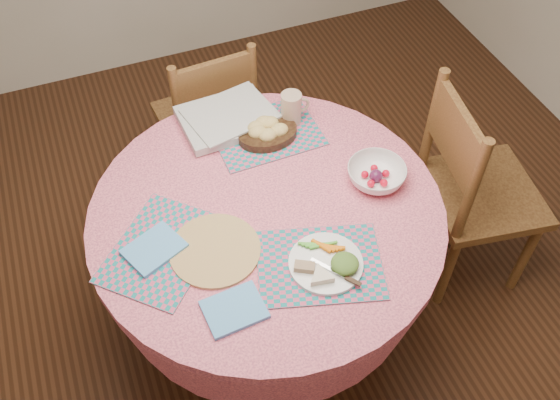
{
  "coord_description": "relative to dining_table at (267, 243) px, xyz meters",
  "views": [
    {
      "loc": [
        -0.46,
        -1.29,
        2.41
      ],
      "look_at": [
        0.05,
        0.0,
        0.78
      ],
      "focal_mm": 40.0,
      "sensor_mm": 36.0,
      "label": 1
    }
  ],
  "objects": [
    {
      "name": "chair_right",
      "position": [
        0.88,
        -0.02,
        -0.04
      ],
      "size": [
        0.5,
        0.52,
        0.99
      ],
      "rotation": [
        0.0,
        0.0,
        1.41
      ],
      "color": "brown",
      "rests_on": "ground"
    },
    {
      "name": "napkin_near",
      "position": [
        -0.23,
        -0.34,
        0.2
      ],
      "size": [
        0.19,
        0.15,
        0.01
      ],
      "primitive_type": "cube",
      "rotation": [
        0.0,
        0.0,
        0.07
      ],
      "color": "#579EE1",
      "rests_on": "dining_table"
    },
    {
      "name": "dining_table",
      "position": [
        0.0,
        0.0,
        0.0
      ],
      "size": [
        1.24,
        1.24,
        0.75
      ],
      "color": "pink",
      "rests_on": "ground"
    },
    {
      "name": "ground",
      "position": [
        0.0,
        0.0,
        -0.56
      ],
      "size": [
        4.0,
        4.0,
        0.0
      ],
      "primitive_type": "plane",
      "color": "#331C0F",
      "rests_on": "ground"
    },
    {
      "name": "latte_mug",
      "position": [
        0.25,
        0.38,
        0.27
      ],
      "size": [
        0.12,
        0.08,
        0.13
      ],
      "color": "tan",
      "rests_on": "placemat_back"
    },
    {
      "name": "napkin_far",
      "position": [
        -0.4,
        -0.03,
        0.21
      ],
      "size": [
        0.22,
        0.2,
        0.01
      ],
      "primitive_type": "cube",
      "rotation": [
        0.0,
        0.0,
        0.41
      ],
      "color": "#579EE1",
      "rests_on": "placemat_left"
    },
    {
      "name": "fruit_bowl",
      "position": [
        0.41,
        -0.02,
        0.23
      ],
      "size": [
        0.24,
        0.24,
        0.07
      ],
      "rotation": [
        0.0,
        0.0,
        -0.19
      ],
      "color": "white",
      "rests_on": "dining_table"
    },
    {
      "name": "wicker_trivet",
      "position": [
        -0.22,
        -0.1,
        0.2
      ],
      "size": [
        0.3,
        0.3,
        0.01
      ],
      "primitive_type": "cylinder",
      "color": "#A36B46",
      "rests_on": "dining_table"
    },
    {
      "name": "placemat_front",
      "position": [
        0.08,
        -0.28,
        0.2
      ],
      "size": [
        0.47,
        0.4,
        0.01
      ],
      "primitive_type": "cube",
      "rotation": [
        0.0,
        0.0,
        -0.29
      ],
      "color": "#167C7F",
      "rests_on": "dining_table"
    },
    {
      "name": "newspaper_stack",
      "position": [
        0.01,
        0.47,
        0.22
      ],
      "size": [
        0.38,
        0.31,
        0.04
      ],
      "rotation": [
        0.0,
        0.0,
        0.05
      ],
      "color": "silver",
      "rests_on": "dining_table"
    },
    {
      "name": "placemat_left",
      "position": [
        -0.38,
        -0.04,
        0.2
      ],
      "size": [
        0.49,
        0.5,
        0.01
      ],
      "primitive_type": "cube",
      "rotation": [
        0.0,
        0.0,
        0.8
      ],
      "color": "#167C7F",
      "rests_on": "dining_table"
    },
    {
      "name": "bread_bowl",
      "position": [
        0.13,
        0.33,
        0.23
      ],
      "size": [
        0.23,
        0.23,
        0.08
      ],
      "color": "black",
      "rests_on": "placemat_back"
    },
    {
      "name": "dinner_plate",
      "position": [
        0.1,
        -0.29,
        0.22
      ],
      "size": [
        0.24,
        0.24,
        0.05
      ],
      "rotation": [
        0.0,
        0.0,
        -0.51
      ],
      "color": "white",
      "rests_on": "placemat_front"
    },
    {
      "name": "chair_back",
      "position": [
        0.03,
        0.83,
        -0.09
      ],
      "size": [
        0.45,
        0.43,
        0.9
      ],
      "rotation": [
        0.0,
        0.0,
        3.22
      ],
      "color": "brown",
      "rests_on": "ground"
    },
    {
      "name": "placemat_back",
      "position": [
        0.13,
        0.36,
        0.2
      ],
      "size": [
        0.41,
        0.31,
        0.01
      ],
      "primitive_type": "cube",
      "rotation": [
        0.0,
        0.0,
        0.02
      ],
      "color": "#167C7F",
      "rests_on": "dining_table"
    }
  ]
}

